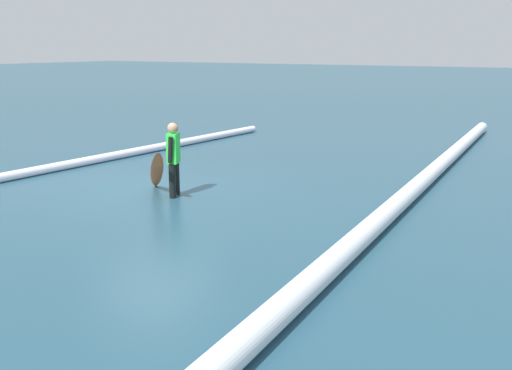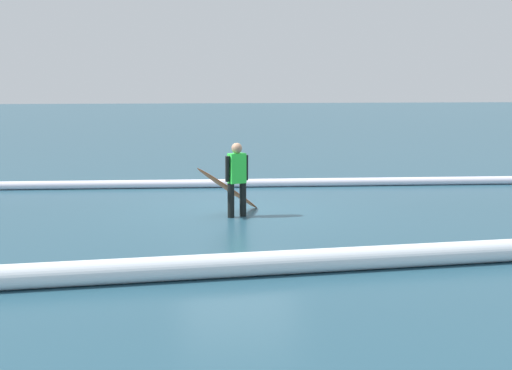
{
  "view_description": "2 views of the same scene",
  "coord_description": "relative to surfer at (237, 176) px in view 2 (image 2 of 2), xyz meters",
  "views": [
    {
      "loc": [
        9.63,
        8.5,
        3.04
      ],
      "look_at": [
        0.51,
        2.94,
        0.59
      ],
      "focal_mm": 42.57,
      "sensor_mm": 36.0,
      "label": 1
    },
    {
      "loc": [
        1.54,
        14.77,
        2.72
      ],
      "look_at": [
        0.05,
        3.35,
        1.04
      ],
      "focal_mm": 48.99,
      "sensor_mm": 36.0,
      "label": 2
    }
  ],
  "objects": [
    {
      "name": "ground_plane",
      "position": [
        -0.1,
        -0.71,
        -0.85
      ],
      "size": [
        165.79,
        165.79,
        0.0
      ],
      "primitive_type": "plane",
      "color": "#244B5E"
    },
    {
      "name": "surfer",
      "position": [
        0.0,
        0.0,
        0.0
      ],
      "size": [
        0.49,
        0.31,
        1.53
      ],
      "rotation": [
        0.0,
        0.0,
        3.53
      ],
      "color": "black",
      "rests_on": "ground_plane"
    },
    {
      "name": "surfboard",
      "position": [
        0.14,
        -0.34,
        -0.32
      ],
      "size": [
        1.55,
        1.48,
        1.1
      ],
      "color": "#E55926",
      "rests_on": "ground_plane"
    },
    {
      "name": "wave_crest_foreground",
      "position": [
        1.33,
        -4.22,
        -0.74
      ],
      "size": [
        20.78,
        1.32,
        0.22
      ],
      "primitive_type": "cylinder",
      "rotation": [
        0.0,
        1.57,
        -0.05
      ],
      "color": "white",
      "rests_on": "ground_plane"
    },
    {
      "name": "wave_crest_midground",
      "position": [
        -1.82,
        4.3,
        -0.68
      ],
      "size": [
        23.06,
        2.12,
        0.35
      ],
      "primitive_type": "cylinder",
      "rotation": [
        0.0,
        1.57,
        0.08
      ],
      "color": "white",
      "rests_on": "ground_plane"
    }
  ]
}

